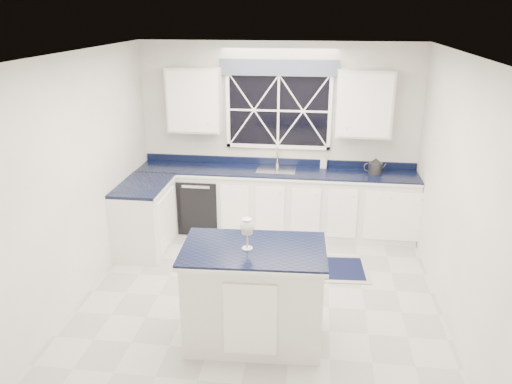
# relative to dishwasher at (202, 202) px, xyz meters

# --- Properties ---
(ground) EXTENTS (4.50, 4.50, 0.00)m
(ground) POSITION_rel_dishwasher_xyz_m (1.10, -1.95, -0.41)
(ground) COLOR #BCBCB6
(ground) RESTS_ON ground
(back_wall) EXTENTS (4.00, 0.10, 2.70)m
(back_wall) POSITION_rel_dishwasher_xyz_m (1.10, 0.30, 0.94)
(back_wall) COLOR white
(back_wall) RESTS_ON ground
(base_cabinets) EXTENTS (3.99, 1.60, 0.90)m
(base_cabinets) POSITION_rel_dishwasher_xyz_m (0.77, -0.17, 0.04)
(base_cabinets) COLOR silver
(base_cabinets) RESTS_ON ground
(countertop) EXTENTS (3.98, 0.64, 0.04)m
(countertop) POSITION_rel_dishwasher_xyz_m (1.10, 0.00, 0.51)
(countertop) COLOR black
(countertop) RESTS_ON base_cabinets
(dishwasher) EXTENTS (0.60, 0.58, 0.82)m
(dishwasher) POSITION_rel_dishwasher_xyz_m (0.00, 0.00, 0.00)
(dishwasher) COLOR black
(dishwasher) RESTS_ON ground
(window) EXTENTS (1.65, 0.09, 1.26)m
(window) POSITION_rel_dishwasher_xyz_m (1.10, 0.25, 1.42)
(window) COLOR black
(window) RESTS_ON ground
(upper_cabinets) EXTENTS (3.10, 0.34, 0.90)m
(upper_cabinets) POSITION_rel_dishwasher_xyz_m (1.10, 0.13, 1.49)
(upper_cabinets) COLOR silver
(upper_cabinets) RESTS_ON ground
(faucet) EXTENTS (0.05, 0.20, 0.30)m
(faucet) POSITION_rel_dishwasher_xyz_m (1.10, 0.19, 0.69)
(faucet) COLOR silver
(faucet) RESTS_ON countertop
(island) EXTENTS (1.39, 0.88, 1.01)m
(island) POSITION_rel_dishwasher_xyz_m (1.13, -2.60, 0.10)
(island) COLOR silver
(island) RESTS_ON ground
(rug) EXTENTS (1.20, 0.78, 0.02)m
(rug) POSITION_rel_dishwasher_xyz_m (1.80, -1.09, -0.40)
(rug) COLOR #A3A39E
(rug) RESTS_ON ground
(kettle) EXTENTS (0.32, 0.20, 0.22)m
(kettle) POSITION_rel_dishwasher_xyz_m (2.48, 0.05, 0.63)
(kettle) COLOR #2D2D2F
(kettle) RESTS_ON countertop
(wine_glass) EXTENTS (0.13, 0.13, 0.30)m
(wine_glass) POSITION_rel_dishwasher_xyz_m (1.07, -2.62, 0.81)
(wine_glass) COLOR silver
(wine_glass) RESTS_ON island
(soap_bottle) EXTENTS (0.10, 0.11, 0.20)m
(soap_bottle) POSITION_rel_dishwasher_xyz_m (1.77, 0.22, 0.63)
(soap_bottle) COLOR silver
(soap_bottle) RESTS_ON countertop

